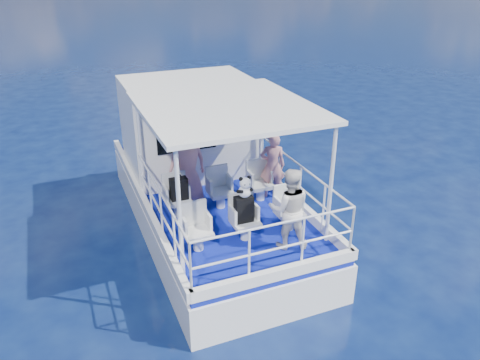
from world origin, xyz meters
The scene contains 20 objects.
ground centered at (0.00, 0.00, 0.00)m, with size 2000.00×2000.00×0.00m, color #081440.
hull centered at (0.00, 1.00, 0.00)m, with size 3.00×7.00×1.60m, color white.
deck centered at (0.00, 1.00, 0.85)m, with size 2.90×6.90×0.10m, color navy.
cabin centered at (0.00, 2.30, 2.00)m, with size 2.85×2.00×2.20m, color white.
canopy centered at (0.00, -0.20, 3.14)m, with size 3.00×3.20×0.08m, color white.
canopy_posts centered at (0.00, -0.25, 2.00)m, with size 2.77×2.97×2.20m.
railings centered at (0.00, -0.58, 1.40)m, with size 2.84×3.59×1.00m, color white, non-canonical shape.
seat_port_fwd centered at (-0.90, 0.20, 1.09)m, with size 0.48×0.46×0.38m, color silver.
seat_center_fwd centered at (0.00, 0.20, 1.09)m, with size 0.48×0.46×0.38m, color silver.
seat_stbd_fwd centered at (0.90, 0.20, 1.09)m, with size 0.48×0.46×0.38m, color silver.
seat_port_aft centered at (-0.90, -1.10, 1.09)m, with size 0.48×0.46×0.38m, color silver.
seat_center_aft centered at (0.00, -1.10, 1.09)m, with size 0.48×0.46×0.38m, color silver.
seat_stbd_aft centered at (0.90, -1.10, 1.09)m, with size 0.48×0.46×0.38m, color silver.
passenger_port_fwd centered at (-0.52, 0.73, 1.74)m, with size 0.63×0.45×1.69m, color #D38A88.
passenger_stbd_fwd centered at (1.18, 0.23, 1.62)m, with size 0.53×0.35×1.45m, color #D1878B.
passenger_stbd_aft centered at (0.61, -1.59, 1.65)m, with size 0.73×0.57×1.50m, color silver.
backpack_port centered at (-0.87, 0.16, 1.50)m, with size 0.34×0.19×0.44m, color black.
backpack_center centered at (-0.03, -1.10, 1.53)m, with size 0.33×0.18×0.49m, color black.
compact_camera centered at (-0.86, 0.16, 1.76)m, with size 0.11×0.06×0.06m, color black.
panda centered at (-0.02, -1.11, 1.97)m, with size 0.26×0.21×0.39m, color white, non-canonical shape.
Camera 1 is at (-2.86, -7.80, 5.57)m, focal length 35.00 mm.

